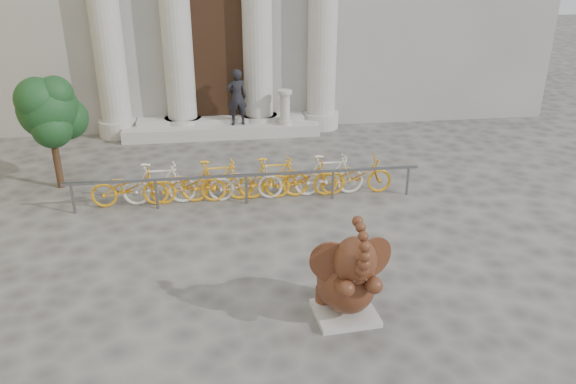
{
  "coord_description": "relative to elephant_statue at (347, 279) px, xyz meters",
  "views": [
    {
      "loc": [
        -0.25,
        -7.57,
        5.39
      ],
      "look_at": [
        1.09,
        2.17,
        1.1
      ],
      "focal_mm": 35.0,
      "sensor_mm": 36.0,
      "label": 1
    }
  ],
  "objects": [
    {
      "name": "ground",
      "position": [
        -1.66,
        0.37,
        -0.7
      ],
      "size": [
        80.0,
        80.0,
        0.0
      ],
      "primitive_type": "plane",
      "color": "#474442",
      "rests_on": "ground"
    },
    {
      "name": "tree",
      "position": [
        -5.67,
        6.09,
        1.22
      ],
      "size": [
        1.58,
        1.44,
        2.75
      ],
      "color": "#332114",
      "rests_on": "ground"
    },
    {
      "name": "elephant_statue",
      "position": [
        0.0,
        0.0,
        0.0
      ],
      "size": [
        1.28,
        1.45,
        1.91
      ],
      "rotation": [
        0.0,
        0.0,
        0.07
      ],
      "color": "#A8A59E",
      "rests_on": "ground"
    },
    {
      "name": "bike_rack",
      "position": [
        -1.26,
        4.76,
        -0.2
      ],
      "size": [
        8.0,
        0.53,
        1.0
      ],
      "color": "slate",
      "rests_on": "ground"
    },
    {
      "name": "pedestrian",
      "position": [
        -1.17,
        9.63,
        0.52
      ],
      "size": [
        0.68,
        0.49,
        1.72
      ],
      "primitive_type": "imported",
      "rotation": [
        0.0,
        0.0,
        3.28
      ],
      "color": "black",
      "rests_on": "entrance_steps"
    },
    {
      "name": "balustrade_post",
      "position": [
        0.28,
        9.47,
        0.16
      ],
      "size": [
        0.43,
        0.43,
        1.07
      ],
      "color": "#A8A59E",
      "rests_on": "entrance_steps"
    },
    {
      "name": "entrance_steps",
      "position": [
        -1.66,
        9.77,
        -0.52
      ],
      "size": [
        6.0,
        1.2,
        0.36
      ],
      "primitive_type": "cube",
      "color": "#A8A59E",
      "rests_on": "ground"
    }
  ]
}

